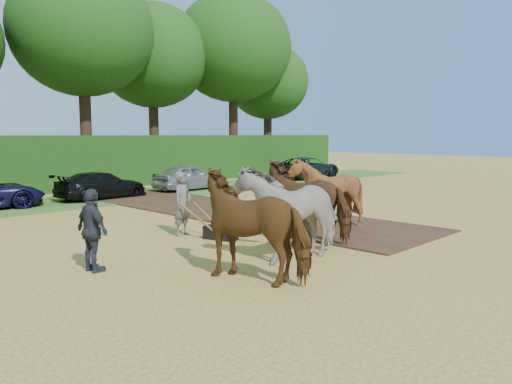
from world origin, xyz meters
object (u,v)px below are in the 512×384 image
object	(u,v)px
parked_cars	(99,184)
spectator_far	(92,230)
spectator_near	(310,212)
plough_team	(295,205)

from	to	relation	value
parked_cars	spectator_far	bearing A→B (deg)	-118.86
spectator_near	parked_cars	xyz separation A→B (m)	(0.24, 12.82, -0.08)
spectator_far	parked_cars	size ratio (longest dim) A/B	0.05
spectator_far	plough_team	bearing A→B (deg)	-111.11
parked_cars	plough_team	bearing A→B (deg)	-95.94
spectator_far	plough_team	distance (m)	5.27
plough_team	spectator_far	bearing A→B (deg)	161.57
spectator_far	parked_cars	distance (m)	13.20
spectator_far	spectator_near	bearing A→B (deg)	-104.31
spectator_near	spectator_far	world-z (taller)	spectator_far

